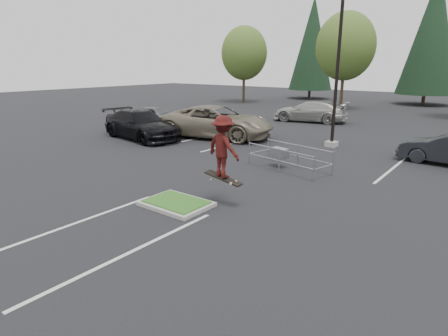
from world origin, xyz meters
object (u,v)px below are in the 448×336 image
Objects in this scene: cart_corral at (282,153)px; car_l_black at (140,125)px; car_l_grey at (156,115)px; car_far_silver at (311,111)px; decid_a at (244,55)px; light_pole at (338,64)px; skateboarder at (223,147)px; car_l_tan at (215,122)px; conif_b at (433,33)px; conif_a at (312,44)px; decid_b at (345,49)px.

cart_corral is 0.64× the size of car_l_black.
car_l_grey is 0.72× the size of car_far_silver.
car_far_silver is (13.42, -9.90, -4.74)m from decid_a.
light_pole is 2.43× the size of car_l_grey.
skateboarder is 0.31× the size of car_l_tan.
skateboarder reaches higher than cart_corral.
decid_a is at bearing 139.68° from cart_corral.
car_l_tan is (11.51, -19.86, -4.59)m from decid_a.
car_l_tan reaches higher than car_l_black.
light_pole is at bearing 101.26° from cart_corral.
conif_b reaches higher than car_l_black.
conif_a is at bearing -7.46° from car_l_grey.
cart_corral is 10.47m from car_l_black.
light_pole is 19.70m from decid_b.
car_l_black is at bearing -70.83° from decid_a.
conif_a is 3.12× the size of car_l_grey.
car_l_grey is at bearing 46.26° from car_l_black.
conif_a is (-7.99, 9.47, 1.05)m from decid_b.
car_l_black is (8.01, -23.03, -4.70)m from decid_a.
conif_b is 2.49× the size of car_far_silver.
decid_b is at bearing -15.31° from car_l_tan.
car_l_grey is (-13.94, 5.23, 0.05)m from cart_corral.
cart_corral is at bearing -119.02° from car_l_grey.
skateboarder is 20.02m from car_far_silver.
decid_a is 20.95m from conif_b.
cart_corral is at bearing -66.82° from conif_a.
light_pole is 12.20m from car_l_black.
car_l_black is 14.20m from car_far_silver.
decid_a is 2.28× the size of cart_corral.
cart_corral is (18.45, -23.76, -4.92)m from decid_a.
light_pole is at bearing -44.25° from decid_a.
decid_a is at bearing 5.21° from car_l_grey.
car_l_tan is 4.72m from car_l_black.
car_l_grey is (-7.49, -19.03, -5.33)m from decid_b.
skateboarder is at bearing -88.26° from conif_b.
decid_a is at bearing -177.61° from decid_b.
skateboarder is at bearing -109.80° from car_l_black.
conif_a reaches higher than car_l_black.
decid_b reaches higher than car_far_silver.
decid_b reaches higher than car_l_black.
decid_b is 1.59× the size of car_l_black.
car_l_tan is (7.50, -29.83, -6.10)m from conif_a.
car_l_tan is (-0.49, -20.36, -5.05)m from decid_b.
car_far_silver is at bearing -14.02° from car_l_black.
light_pole is at bearing -62.62° from conif_a.
skateboarder is 0.53× the size of car_l_grey.
conif_b is at bearing 30.17° from decid_a.
decid_a is at bearing 27.56° from car_l_black.
decid_a is 12.02m from decid_b.
cart_corral is (14.44, -33.73, -6.44)m from conif_a.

